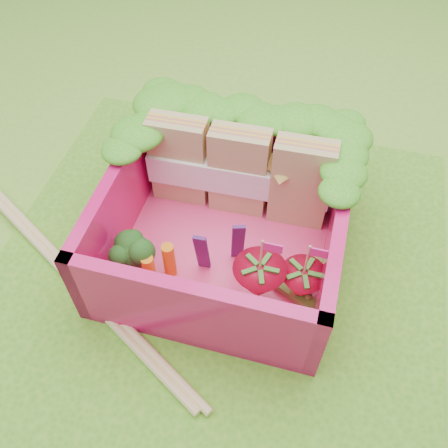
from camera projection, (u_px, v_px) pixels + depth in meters
name	position (u px, v px, depth m)	size (l,w,h in m)	color
ground	(218.00, 268.00, 2.98)	(14.00, 14.00, 0.00)	#76B834
placemat	(218.00, 267.00, 2.97)	(2.60, 2.60, 0.03)	#56A324
bento_floor	(225.00, 247.00, 3.01)	(1.30, 1.30, 0.05)	#FF4183
bento_box	(225.00, 221.00, 2.82)	(1.30, 1.30, 0.55)	#DF1263
lettuce_ruffle	(247.00, 120.00, 2.85)	(1.43, 0.83, 0.11)	#1D8D19
sandwich_stack	(240.00, 172.00, 2.96)	(1.10, 0.21, 0.61)	tan
broccoli	(135.00, 252.00, 2.73)	(0.32, 0.32, 0.27)	#689749
carrot_sticks	(159.00, 266.00, 2.75)	(0.15, 0.17, 0.26)	orange
purple_wedges	(220.00, 247.00, 2.75)	(0.24, 0.15, 0.38)	#491959
strawberry_left	(258.00, 282.00, 2.66)	(0.28, 0.28, 0.52)	red
strawberry_right	(301.00, 285.00, 2.67)	(0.24, 0.24, 0.48)	red
snap_peas	(304.00, 281.00, 2.81)	(0.32, 0.46, 0.05)	#61AA35
chopsticks	(63.00, 266.00, 2.93)	(2.17, 1.26, 0.05)	#E5CA7E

